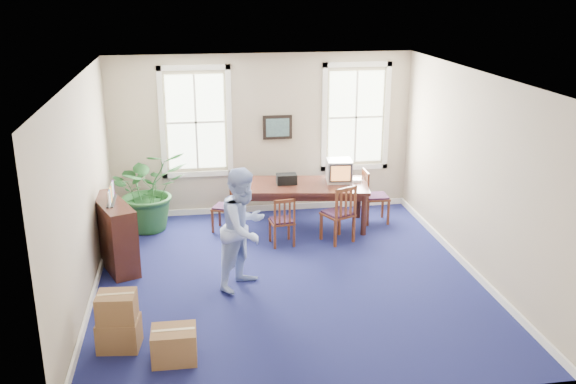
{
  "coord_description": "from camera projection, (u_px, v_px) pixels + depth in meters",
  "views": [
    {
      "loc": [
        -1.44,
        -9.15,
        4.48
      ],
      "look_at": [
        0.1,
        0.6,
        1.25
      ],
      "focal_mm": 40.0,
      "sensor_mm": 36.0,
      "label": 1
    }
  ],
  "objects": [
    {
      "name": "wall_left",
      "position": [
        83.0,
        192.0,
        9.26
      ],
      "size": [
        0.0,
        6.5,
        6.5
      ],
      "primitive_type": "plane",
      "rotation": [
        1.57,
        0.0,
        1.57
      ],
      "color": "tan",
      "rests_on": "ground"
    },
    {
      "name": "wall_front",
      "position": [
        336.0,
        274.0,
        6.65
      ],
      "size": [
        6.5,
        0.0,
        6.5
      ],
      "primitive_type": "plane",
      "rotation": [
        -1.57,
        0.0,
        0.0
      ],
      "color": "tan",
      "rests_on": "ground"
    },
    {
      "name": "conference_table",
      "position": [
        302.0,
        205.0,
        12.28
      ],
      "size": [
        2.63,
        1.5,
        0.85
      ],
      "primitive_type": null,
      "rotation": [
        0.0,
        0.0,
        -0.15
      ],
      "color": "#401D15",
      "rests_on": "ground"
    },
    {
      "name": "chair_end_right",
      "position": [
        376.0,
        196.0,
        12.47
      ],
      "size": [
        0.48,
        0.48,
        1.05
      ],
      "primitive_type": null,
      "rotation": [
        0.0,
        0.0,
        1.55
      ],
      "color": "brown",
      "rests_on": "ground"
    },
    {
      "name": "wall_picture",
      "position": [
        278.0,
        127.0,
        12.7
      ],
      "size": [
        0.58,
        0.06,
        0.48
      ],
      "primitive_type": null,
      "color": "black",
      "rests_on": "ground"
    },
    {
      "name": "equipment_bag",
      "position": [
        287.0,
        179.0,
        12.13
      ],
      "size": [
        0.38,
        0.25,
        0.19
      ],
      "primitive_type": "cube",
      "rotation": [
        0.0,
        0.0,
        -0.01
      ],
      "color": "black",
      "rests_on": "conference_table"
    },
    {
      "name": "wall_back",
      "position": [
        262.0,
        135.0,
        12.75
      ],
      "size": [
        6.5,
        0.0,
        6.5
      ],
      "primitive_type": "plane",
      "rotation": [
        1.57,
        0.0,
        0.0
      ],
      "color": "tan",
      "rests_on": "ground"
    },
    {
      "name": "window_left",
      "position": [
        196.0,
        122.0,
        12.45
      ],
      "size": [
        1.4,
        0.12,
        2.2
      ],
      "primitive_type": null,
      "color": "white",
      "rests_on": "ground"
    },
    {
      "name": "credenza",
      "position": [
        113.0,
        233.0,
        10.53
      ],
      "size": [
        0.91,
        1.49,
        1.13
      ],
      "primitive_type": "cube",
      "rotation": [
        0.0,
        0.0,
        0.38
      ],
      "color": "#401D15",
      "rests_on": "ground"
    },
    {
      "name": "window_right",
      "position": [
        356.0,
        117.0,
        12.92
      ],
      "size": [
        1.4,
        0.12,
        2.2
      ],
      "primitive_type": null,
      "color": "white",
      "rests_on": "ground"
    },
    {
      "name": "baseboard_back",
      "position": [
        263.0,
        208.0,
        13.2
      ],
      "size": [
        6.0,
        0.04,
        0.12
      ],
      "primitive_type": "cube",
      "color": "white",
      "rests_on": "ground"
    },
    {
      "name": "ceiling",
      "position": [
        288.0,
        76.0,
        9.2
      ],
      "size": [
        6.5,
        6.5,
        0.0
      ],
      "primitive_type": "plane",
      "rotation": [
        3.14,
        0.0,
        0.0
      ],
      "color": "white",
      "rests_on": "ground"
    },
    {
      "name": "potted_plant",
      "position": [
        149.0,
        190.0,
        12.02
      ],
      "size": [
        1.71,
        1.59,
        1.57
      ],
      "primitive_type": "imported",
      "rotation": [
        0.0,
        0.0,
        0.3
      ],
      "color": "#205324",
      "rests_on": "ground"
    },
    {
      "name": "chair_near_left",
      "position": [
        282.0,
        220.0,
        11.4
      ],
      "size": [
        0.45,
        0.45,
        0.91
      ],
      "primitive_type": null,
      "rotation": [
        0.0,
        0.0,
        3.26
      ],
      "color": "brown",
      "rests_on": "ground"
    },
    {
      "name": "baseboard_right",
      "position": [
        464.0,
        263.0,
        10.62
      ],
      "size": [
        0.04,
        6.5,
        0.12
      ],
      "primitive_type": "cube",
      "color": "white",
      "rests_on": "ground"
    },
    {
      "name": "chair_end_left",
      "position": [
        225.0,
        207.0,
        12.05
      ],
      "size": [
        0.56,
        0.56,
        0.94
      ],
      "primitive_type": null,
      "rotation": [
        0.0,
        0.0,
        -2.0
      ],
      "color": "brown",
      "rests_on": "ground"
    },
    {
      "name": "cardboard_boxes",
      "position": [
        135.0,
        315.0,
        8.28
      ],
      "size": [
        1.53,
        1.53,
        0.8
      ],
      "primitive_type": null,
      "rotation": [
        0.0,
        0.0,
        -0.1
      ],
      "color": "olive",
      "rests_on": "ground"
    },
    {
      "name": "man",
      "position": [
        244.0,
        228.0,
        9.68
      ],
      "size": [
        1.15,
        1.17,
        1.89
      ],
      "primitive_type": "imported",
      "rotation": [
        0.0,
        0.0,
        0.85
      ],
      "color": "#9DB3EA",
      "rests_on": "ground"
    },
    {
      "name": "floor",
      "position": [
        288.0,
        278.0,
        10.2
      ],
      "size": [
        6.5,
        6.5,
        0.0
      ],
      "primitive_type": "plane",
      "color": "navy",
      "rests_on": "ground"
    },
    {
      "name": "wall_right",
      "position": [
        475.0,
        174.0,
        10.15
      ],
      "size": [
        0.0,
        6.5,
        6.5
      ],
      "primitive_type": "plane",
      "rotation": [
        1.57,
        0.0,
        -1.57
      ],
      "color": "tan",
      "rests_on": "ground"
    },
    {
      "name": "crt_tv",
      "position": [
        339.0,
        171.0,
        12.25
      ],
      "size": [
        0.52,
        0.56,
        0.43
      ],
      "primitive_type": null,
      "rotation": [
        0.0,
        0.0,
        -0.1
      ],
      "color": "#B7B7BC",
      "rests_on": "conference_table"
    },
    {
      "name": "game_console",
      "position": [
        357.0,
        180.0,
        12.3
      ],
      "size": [
        0.19,
        0.22,
        0.05
      ],
      "primitive_type": "cube",
      "rotation": [
        0.0,
        0.0,
        -0.14
      ],
      "color": "white",
      "rests_on": "conference_table"
    },
    {
      "name": "chair_near_right",
      "position": [
        338.0,
        213.0,
        11.53
      ],
      "size": [
        0.64,
        0.64,
        1.08
      ],
      "primitive_type": null,
      "rotation": [
        0.0,
        0.0,
        3.58
      ],
      "color": "brown",
      "rests_on": "ground"
    },
    {
      "name": "brochure_rack",
      "position": [
        111.0,
        193.0,
        10.31
      ],
      "size": [
        0.34,
        0.62,
        0.27
      ],
      "primitive_type": null,
      "rotation": [
        0.0,
        0.0,
        -0.4
      ],
      "color": "#99999E",
      "rests_on": "credenza"
    },
    {
      "name": "baseboard_left",
      "position": [
        95.0,
        288.0,
        9.74
      ],
      "size": [
        0.04,
        6.5,
        0.12
      ],
      "primitive_type": "cube",
      "color": "white",
      "rests_on": "ground"
    }
  ]
}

